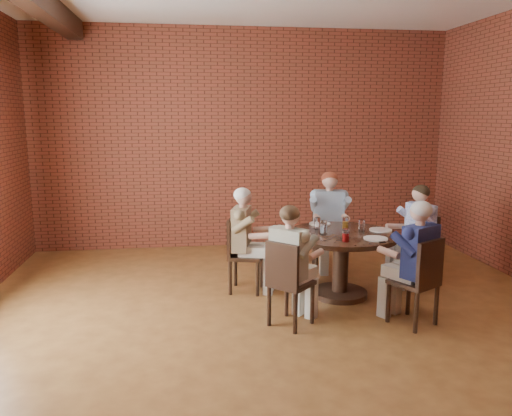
{
  "coord_description": "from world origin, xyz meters",
  "views": [
    {
      "loc": [
        -0.92,
        -4.34,
        2.06
      ],
      "look_at": [
        -0.17,
        1.0,
        1.06
      ],
      "focal_mm": 35.0,
      "sensor_mm": 36.0,
      "label": 1
    }
  ],
  "objects": [
    {
      "name": "floor",
      "position": [
        0.0,
        0.0,
        0.0
      ],
      "size": [
        7.0,
        7.0,
        0.0
      ],
      "primitive_type": "plane",
      "color": "#95602E",
      "rests_on": "ground"
    },
    {
      "name": "wall_back",
      "position": [
        0.0,
        3.5,
        1.7
      ],
      "size": [
        7.0,
        0.0,
        7.0
      ],
      "primitive_type": "plane",
      "rotation": [
        1.57,
        0.0,
        0.0
      ],
      "color": "brown",
      "rests_on": "ground"
    },
    {
      "name": "dining_table",
      "position": [
        0.82,
        1.0,
        0.53
      ],
      "size": [
        1.27,
        1.27,
        0.75
      ],
      "color": "black",
      "rests_on": "floor"
    },
    {
      "name": "chair_a",
      "position": [
        1.9,
        1.24,
        0.49
      ],
      "size": [
        0.46,
        0.46,
        0.89
      ],
      "rotation": [
        0.0,
        0.0,
        -1.36
      ],
      "color": "black",
      "rests_on": "floor"
    },
    {
      "name": "diner_a",
      "position": [
        1.82,
        1.22,
        0.62
      ],
      "size": [
        0.67,
        0.59,
        1.25
      ],
      "primitive_type": null,
      "rotation": [
        0.0,
        0.0,
        -1.36
      ],
      "color": "#4256AC",
      "rests_on": "floor"
    },
    {
      "name": "chair_b",
      "position": [
        1.0,
        2.15,
        0.51
      ],
      "size": [
        0.48,
        0.48,
        0.93
      ],
      "rotation": [
        0.0,
        0.0,
        -0.16
      ],
      "color": "black",
      "rests_on": "floor"
    },
    {
      "name": "diner_b",
      "position": [
        0.98,
        2.07,
        0.66
      ],
      "size": [
        0.61,
        0.71,
        1.32
      ],
      "primitive_type": null,
      "rotation": [
        0.0,
        0.0,
        -0.16
      ],
      "color": "#7E8FA0",
      "rests_on": "floor"
    },
    {
      "name": "chair_c",
      "position": [
        -0.31,
        1.34,
        0.49
      ],
      "size": [
        0.47,
        0.47,
        0.89
      ],
      "rotation": [
        0.0,
        0.0,
        1.28
      ],
      "color": "black",
      "rests_on": "floor"
    },
    {
      "name": "diner_c",
      "position": [
        -0.24,
        1.32,
        0.62
      ],
      "size": [
        0.69,
        0.62,
        1.24
      ],
      "primitive_type": null,
      "rotation": [
        0.0,
        0.0,
        1.28
      ],
      "color": "brown",
      "rests_on": "floor"
    },
    {
      "name": "chair_d",
      "position": [
        0.03,
        0.23,
        0.48
      ],
      "size": [
        0.52,
        0.52,
        0.87
      ],
      "rotation": [
        0.0,
        0.0,
        2.35
      ],
      "color": "black",
      "rests_on": "floor"
    },
    {
      "name": "diner_d",
      "position": [
        0.08,
        0.28,
        0.61
      ],
      "size": [
        0.72,
        0.72,
        1.22
      ],
      "primitive_type": null,
      "rotation": [
        0.0,
        0.0,
        2.35
      ],
      "color": "#C1A297",
      "rests_on": "floor"
    },
    {
      "name": "chair_e",
      "position": [
        1.33,
        0.07,
        0.49
      ],
      "size": [
        0.53,
        0.53,
        0.89
      ],
      "rotation": [
        0.0,
        0.0,
        3.65
      ],
      "color": "black",
      "rests_on": "floor"
    },
    {
      "name": "diner_e",
      "position": [
        1.29,
        0.14,
        0.63
      ],
      "size": [
        0.71,
        0.75,
        1.25
      ],
      "primitive_type": null,
      "rotation": [
        0.0,
        0.0,
        3.65
      ],
      "color": "#191F48",
      "rests_on": "floor"
    },
    {
      "name": "plate_a",
      "position": [
        1.3,
        1.05,
        0.76
      ],
      "size": [
        0.26,
        0.26,
        0.01
      ],
      "primitive_type": "cylinder",
      "color": "white",
      "rests_on": "dining_table"
    },
    {
      "name": "plate_b",
      "position": [
        0.69,
        1.48,
        0.76
      ],
      "size": [
        0.26,
        0.26,
        0.01
      ],
      "primitive_type": "cylinder",
      "color": "white",
      "rests_on": "dining_table"
    },
    {
      "name": "plate_c",
      "position": [
        0.32,
        0.98,
        0.76
      ],
      "size": [
        0.26,
        0.26,
        0.01
      ],
      "primitive_type": "cylinder",
      "color": "white",
      "rests_on": "dining_table"
    },
    {
      "name": "plate_d",
      "position": [
        1.09,
        0.66,
        0.76
      ],
      "size": [
        0.26,
        0.26,
        0.01
      ],
      "primitive_type": "cylinder",
      "color": "white",
      "rests_on": "dining_table"
    },
    {
      "name": "glass_a",
      "position": [
        1.06,
        1.02,
        0.82
      ],
      "size": [
        0.07,
        0.07,
        0.14
      ],
      "primitive_type": "cylinder",
      "color": "white",
      "rests_on": "dining_table"
    },
    {
      "name": "glass_b",
      "position": [
        0.92,
        1.2,
        0.82
      ],
      "size": [
        0.07,
        0.07,
        0.14
      ],
      "primitive_type": "cylinder",
      "color": "white",
      "rests_on": "dining_table"
    },
    {
      "name": "glass_c",
      "position": [
        0.59,
        1.21,
        0.82
      ],
      "size": [
        0.07,
        0.07,
        0.14
      ],
      "primitive_type": "cylinder",
      "color": "white",
      "rests_on": "dining_table"
    },
    {
      "name": "glass_d",
      "position": [
        0.62,
        1.04,
        0.82
      ],
      "size": [
        0.07,
        0.07,
        0.14
      ],
      "primitive_type": "cylinder",
      "color": "white",
      "rests_on": "dining_table"
    },
    {
      "name": "glass_e",
      "position": [
        0.57,
        0.92,
        0.82
      ],
      "size": [
        0.07,
        0.07,
        0.14
      ],
      "primitive_type": "cylinder",
      "color": "white",
      "rests_on": "dining_table"
    },
    {
      "name": "glass_f",
      "position": [
        0.73,
        0.61,
        0.82
      ],
      "size": [
        0.07,
        0.07,
        0.14
      ],
      "primitive_type": "cylinder",
      "color": "white",
      "rests_on": "dining_table"
    },
    {
      "name": "smartphone",
      "position": [
        1.11,
        0.58,
        0.75
      ],
      "size": [
        0.07,
        0.13,
        0.01
      ],
      "primitive_type": "cube",
      "rotation": [
        0.0,
        0.0,
        0.02
      ],
      "color": "black",
      "rests_on": "dining_table"
    }
  ]
}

